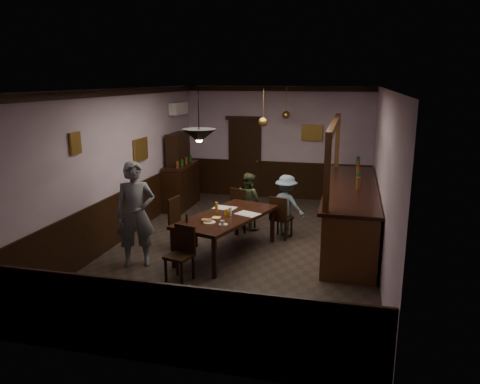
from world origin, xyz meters
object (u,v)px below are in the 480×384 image
(person_seated_right, at_px, (286,205))
(sideboard, at_px, (180,178))
(dining_table, at_px, (227,219))
(pendant_iron, at_px, (199,136))
(pendant_brass_mid, at_px, (263,122))
(bar_counter, at_px, (351,212))
(person_standing, at_px, (136,214))
(chair_far_right, at_px, (280,216))
(chair_far_left, at_px, (241,208))
(chair_near, at_px, (182,251))
(pendant_brass_far, at_px, (286,115))
(person_seated_left, at_px, (249,201))
(chair_side, at_px, (180,221))
(soda_can, at_px, (226,213))
(coffee_cup, at_px, (222,223))

(person_seated_right, relative_size, sideboard, 0.68)
(dining_table, distance_m, sideboard, 3.52)
(dining_table, xyz_separation_m, pendant_iron, (-0.24, -0.76, 1.60))
(dining_table, bearing_deg, pendant_brass_mid, 80.30)
(person_seated_right, relative_size, bar_counter, 0.30)
(dining_table, bearing_deg, person_standing, -147.82)
(chair_far_right, distance_m, pendant_brass_mid, 2.02)
(pendant_brass_mid, bearing_deg, chair_far_left, -128.33)
(dining_table, bearing_deg, bar_counter, 29.99)
(chair_near, distance_m, pendant_brass_far, 5.44)
(bar_counter, height_order, pendant_iron, pendant_iron)
(chair_near, xyz_separation_m, person_seated_left, (0.45, 2.88, 0.13))
(chair_side, distance_m, pendant_iron, 2.06)
(dining_table, bearing_deg, soda_can, -81.02)
(chair_far_left, bearing_deg, pendant_brass_mid, -101.66)
(chair_far_left, relative_size, chair_far_right, 1.08)
(dining_table, distance_m, pendant_brass_mid, 2.44)
(person_seated_left, relative_size, soda_can, 10.24)
(sideboard, height_order, pendant_brass_far, pendant_brass_far)
(chair_far_right, height_order, person_seated_left, person_seated_left)
(bar_counter, xyz_separation_m, pendant_brass_far, (-1.69, 2.52, 1.69))
(bar_counter, distance_m, pendant_iron, 3.59)
(chair_near, bearing_deg, coffee_cup, 68.21)
(dining_table, distance_m, person_standing, 1.65)
(pendant_iron, bearing_deg, person_seated_left, 83.05)
(chair_far_right, relative_size, person_seated_left, 0.72)
(dining_table, relative_size, pendant_brass_mid, 2.96)
(chair_side, xyz_separation_m, coffee_cup, (1.04, -0.69, 0.25))
(pendant_iron, bearing_deg, dining_table, 72.21)
(person_standing, height_order, pendant_brass_mid, pendant_brass_mid)
(chair_far_left, relative_size, soda_can, 7.95)
(chair_near, height_order, soda_can, chair_near)
(coffee_cup, height_order, sideboard, sideboard)
(dining_table, relative_size, soda_can, 20.00)
(sideboard, bearing_deg, pendant_brass_far, 19.58)
(person_seated_left, bearing_deg, soda_can, 124.13)
(person_standing, xyz_separation_m, person_seated_right, (2.28, 2.21, -0.28))
(bar_counter, bearing_deg, sideboard, 158.85)
(person_seated_right, bearing_deg, pendant_brass_mid, -18.06)
(chair_side, distance_m, soda_can, 1.01)
(pendant_brass_mid, bearing_deg, person_seated_right, -38.42)
(coffee_cup, distance_m, pendant_brass_mid, 2.85)
(person_standing, relative_size, person_seated_left, 1.49)
(person_seated_left, bearing_deg, chair_far_right, -179.27)
(chair_far_right, height_order, pendant_iron, pendant_iron)
(person_seated_left, relative_size, sideboard, 0.65)
(chair_side, relative_size, person_seated_right, 0.78)
(sideboard, height_order, bar_counter, bar_counter)
(chair_far_left, xyz_separation_m, chair_far_right, (0.87, -0.27, -0.04))
(person_standing, bearing_deg, chair_side, 41.26)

